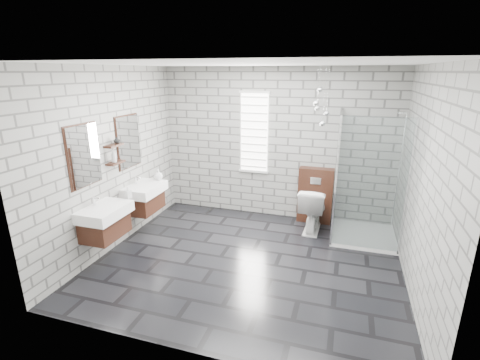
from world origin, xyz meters
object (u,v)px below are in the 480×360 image
at_px(vanity_left, 102,213).
at_px(toilet, 313,209).
at_px(cistern_panel, 315,195).
at_px(shower_enclosure, 359,210).
at_px(vanity_right, 143,190).

height_order(vanity_left, toilet, vanity_left).
distance_m(cistern_panel, shower_enclosure, 0.90).
height_order(vanity_right, shower_enclosure, shower_enclosure).
xyz_separation_m(cistern_panel, toilet, (0.00, -0.37, -0.12)).
bearing_deg(toilet, cistern_panel, -88.15).
bearing_deg(vanity_left, vanity_right, 90.00).
bearing_deg(shower_enclosure, toilet, 168.58).
distance_m(shower_enclosure, toilet, 0.77).
height_order(vanity_right, toilet, vanity_right).
bearing_deg(shower_enclosure, cistern_panel, 145.08).
distance_m(vanity_left, cistern_panel, 3.53).
bearing_deg(vanity_right, toilet, 19.36).
distance_m(vanity_right, shower_enclosure, 3.51).
relative_size(cistern_panel, toilet, 1.30).
bearing_deg(vanity_left, shower_enclosure, 27.67).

